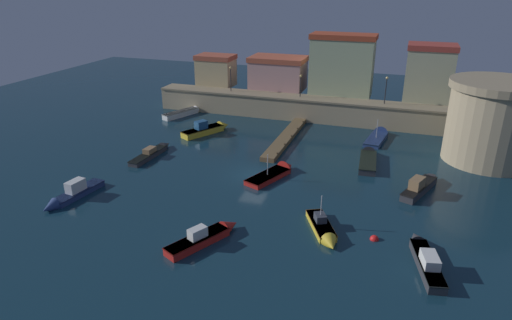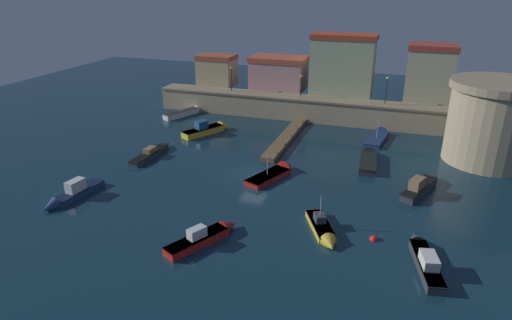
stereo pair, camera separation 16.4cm
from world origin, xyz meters
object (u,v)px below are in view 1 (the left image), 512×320
object	(u,v)px
moored_boat_0	(276,172)
moored_boat_7	(324,230)
moored_boat_4	(207,236)
moored_boat_9	(422,185)
moored_boat_6	(70,195)
moored_boat_8	(208,129)
fortress_tower	(493,122)
moored_boat_2	(425,257)
quay_lamp_2	(386,86)
moored_boat_5	(153,152)
quay_lamp_1	(301,82)
moored_boat_1	(379,136)
quay_lamp_0	(231,75)
moored_boat_3	(368,159)
mooring_buoy_0	(374,239)
moored_boat_10	(185,112)

from	to	relation	value
moored_boat_0	moored_boat_7	size ratio (longest dim) A/B	1.21
moored_boat_4	moored_boat_9	bearing A→B (deg)	-20.30
moored_boat_6	moored_boat_8	distance (m)	21.49
fortress_tower	moored_boat_2	bearing A→B (deg)	-106.22
fortress_tower	moored_boat_9	xyz separation A→B (m)	(-6.72, -10.14, -3.93)
moored_boat_2	moored_boat_6	bearing A→B (deg)	76.92
fortress_tower	quay_lamp_2	xyz separation A→B (m)	(-11.74, 8.62, 1.10)
quay_lamp_2	moored_boat_5	size ratio (longest dim) A/B	0.49
quay_lamp_1	moored_boat_6	bearing A→B (deg)	-113.80
moored_boat_5	moored_boat_1	bearing A→B (deg)	-55.97
moored_boat_1	moored_boat_8	bearing A→B (deg)	111.72
quay_lamp_0	moored_boat_5	bearing A→B (deg)	-95.84
quay_lamp_0	moored_boat_3	xyz separation A→B (m)	(21.31, -13.19, -5.19)
moored_boat_4	moored_boat_8	size ratio (longest dim) A/B	0.93
mooring_buoy_0	fortress_tower	bearing A→B (deg)	63.60
moored_boat_2	moored_boat_5	distance (m)	31.36
moored_boat_5	moored_boat_10	xyz separation A→B (m)	(-3.88, 15.35, 0.08)
moored_boat_0	moored_boat_10	xyz separation A→B (m)	(-18.66, 16.13, 0.15)
quay_lamp_2	moored_boat_5	distance (m)	30.85
moored_boat_2	moored_boat_5	xyz separation A→B (m)	(-28.97, 12.00, -0.12)
moored_boat_3	moored_boat_6	distance (m)	30.41
moored_boat_6	moored_boat_2	bearing A→B (deg)	96.98
quay_lamp_0	moored_boat_10	world-z (taller)	quay_lamp_0
moored_boat_7	fortress_tower	bearing A→B (deg)	119.55
fortress_tower	moored_boat_1	size ratio (longest dim) A/B	1.42
moored_boat_3	moored_boat_10	bearing A→B (deg)	66.41
fortress_tower	quay_lamp_0	xyz separation A→B (m)	(-33.54, 8.62, 1.09)
mooring_buoy_0	moored_boat_10	bearing A→B (deg)	139.09
moored_boat_9	moored_boat_5	bearing A→B (deg)	112.07
fortress_tower	moored_boat_6	bearing A→B (deg)	-148.67
moored_boat_6	moored_boat_7	distance (m)	22.94
moored_boat_7	moored_boat_1	bearing A→B (deg)	148.29
quay_lamp_0	quay_lamp_2	xyz separation A→B (m)	(21.79, 0.00, 0.01)
moored_boat_2	moored_boat_3	size ratio (longest dim) A/B	0.98
moored_boat_0	moored_boat_1	size ratio (longest dim) A/B	0.96
quay_lamp_1	moored_boat_5	world-z (taller)	quay_lamp_1
quay_lamp_2	moored_boat_3	size ratio (longest dim) A/B	0.50
quay_lamp_1	quay_lamp_2	bearing A→B (deg)	0.00
moored_boat_10	moored_boat_7	bearing A→B (deg)	-112.79
moored_boat_1	moored_boat_7	world-z (taller)	moored_boat_7
quay_lamp_2	quay_lamp_1	bearing A→B (deg)	180.00
moored_boat_2	mooring_buoy_0	xyz separation A→B (m)	(-3.60, 2.01, -0.46)
moored_boat_7	moored_boat_6	bearing A→B (deg)	-112.88
moored_boat_5	mooring_buoy_0	distance (m)	27.26
moored_boat_7	quay_lamp_0	bearing A→B (deg)	-173.14
quay_lamp_1	moored_boat_5	xyz separation A→B (m)	(-12.33, -19.00, -4.93)
moored_boat_4	moored_boat_6	world-z (taller)	moored_boat_6
moored_boat_3	mooring_buoy_0	bearing A→B (deg)	-176.62
fortress_tower	moored_boat_8	world-z (taller)	fortress_tower
moored_boat_6	moored_boat_10	bearing A→B (deg)	-167.83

